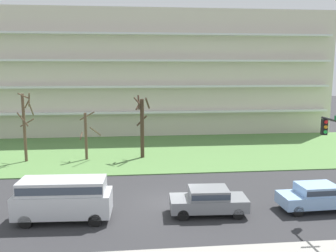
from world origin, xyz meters
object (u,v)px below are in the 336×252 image
tree_center (142,125)px  van_silver_center_left (63,196)px  tree_far_left (25,124)px  tree_left (87,135)px  sedan_gray_near_left (208,200)px  sedan_blue_center_right (316,196)px

tree_center → van_silver_center_left: (-4.76, -13.45, -1.75)m
tree_far_left → tree_left: bearing=1.7°
sedan_gray_near_left → van_silver_center_left: size_ratio=0.85×
tree_far_left → van_silver_center_left: tree_far_left is taller
tree_left → sedan_gray_near_left: 15.75m
tree_center → sedan_gray_near_left: (3.36, -13.45, -2.27)m
tree_left → van_silver_center_left: 13.29m
sedan_blue_center_right → tree_left: bearing=136.4°
sedan_gray_near_left → van_silver_center_left: bearing=-177.3°
tree_center → van_silver_center_left: tree_center is taller
tree_left → sedan_blue_center_right: 19.98m
sedan_blue_center_right → tree_center: bearing=124.4°
tree_far_left → tree_left: 5.40m
sedan_gray_near_left → sedan_blue_center_right: 6.50m
tree_left → sedan_gray_near_left: bearing=-57.7°
tree_left → sedan_blue_center_right: (14.88, -13.26, -1.46)m
tree_center → sedan_gray_near_left: 14.05m
sedan_gray_near_left → sedan_blue_center_right: (6.50, 0.00, 0.00)m
tree_far_left → sedan_gray_near_left: size_ratio=1.39×
van_silver_center_left → tree_left: bearing=93.7°
tree_left → sedan_blue_center_right: size_ratio=0.99×
tree_center → sedan_blue_center_right: bearing=-53.7°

